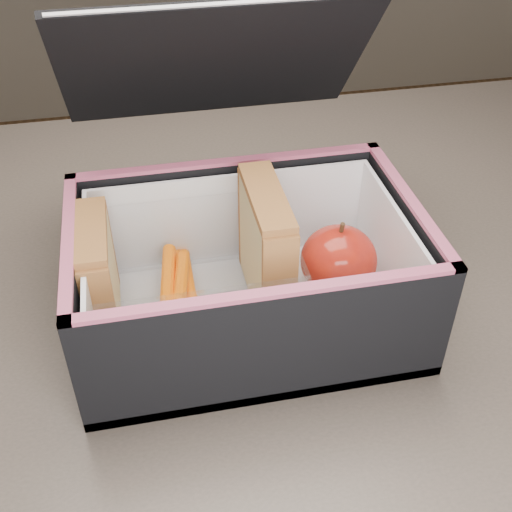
# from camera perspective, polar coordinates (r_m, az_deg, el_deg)

# --- Properties ---
(kitchen_table) EXTENTS (1.20, 0.80, 0.75)m
(kitchen_table) POSITION_cam_1_polar(r_m,az_deg,el_deg) (0.68, -3.25, -8.72)
(kitchen_table) COLOR brown
(kitchen_table) RESTS_ON ground
(lunch_bag) EXTENTS (0.29, 0.31, 0.26)m
(lunch_bag) POSITION_cam_1_polar(r_m,az_deg,el_deg) (0.55, -0.92, -0.59)
(lunch_bag) COLOR black
(lunch_bag) RESTS_ON kitchen_table
(plastic_tub) EXTENTS (0.19, 0.13, 0.08)m
(plastic_tub) POSITION_cam_1_polar(r_m,az_deg,el_deg) (0.56, -6.29, -1.88)
(plastic_tub) COLOR white
(plastic_tub) RESTS_ON lunch_bag
(sandwich_left) EXTENTS (0.02, 0.09, 0.10)m
(sandwich_left) POSITION_cam_1_polar(r_m,az_deg,el_deg) (0.55, -13.75, -1.69)
(sandwich_left) COLOR #CAB879
(sandwich_left) RESTS_ON plastic_tub
(sandwich_right) EXTENTS (0.03, 0.10, 0.11)m
(sandwich_right) POSITION_cam_1_polar(r_m,az_deg,el_deg) (0.55, 0.89, 0.72)
(sandwich_right) COLOR #CAB879
(sandwich_right) RESTS_ON plastic_tub
(carrot_sticks) EXTENTS (0.05, 0.16, 0.03)m
(carrot_sticks) POSITION_cam_1_polar(r_m,az_deg,el_deg) (0.57, -6.63, -2.96)
(carrot_sticks) COLOR #FC5900
(carrot_sticks) RESTS_ON plastic_tub
(paper_napkin) EXTENTS (0.09, 0.09, 0.01)m
(paper_napkin) POSITION_cam_1_polar(r_m,az_deg,el_deg) (0.60, 7.51, -2.79)
(paper_napkin) COLOR white
(paper_napkin) RESTS_ON lunch_bag
(red_apple) EXTENTS (0.07, 0.07, 0.07)m
(red_apple) POSITION_cam_1_polar(r_m,az_deg,el_deg) (0.57, 7.35, -0.39)
(red_apple) COLOR maroon
(red_apple) RESTS_ON paper_napkin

